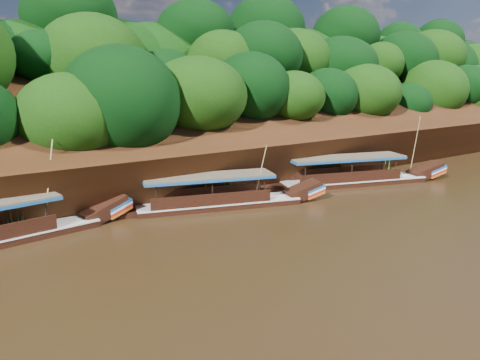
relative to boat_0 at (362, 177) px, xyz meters
name	(u,v)px	position (x,y,z in m)	size (l,w,h in m)	color
ground	(296,238)	(-13.03, -6.80, -0.54)	(160.00, 160.00, 0.00)	black
riverbank	(138,150)	(-13.04, 15.93, 1.35)	(120.00, 30.06, 19.40)	#311C0B
boat_0	(362,177)	(0.00, 0.00, 0.00)	(14.60, 6.24, 6.03)	black
boat_1	(229,199)	(-12.78, 0.57, -0.02)	(13.30, 5.57, 4.77)	black
reeds	(164,195)	(-16.59, 2.79, 0.37)	(47.33, 2.57, 2.08)	#21731C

